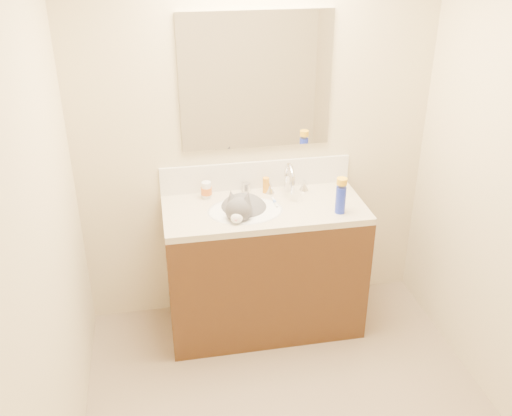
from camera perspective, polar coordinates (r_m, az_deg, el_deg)
name	(u,v)px	position (r m, az deg, el deg)	size (l,w,h in m)	color
room_shell	(314,175)	(2.26, 5.86, 3.35)	(2.24, 2.54, 2.52)	beige
vanity_cabinet	(264,270)	(3.61, 0.79, -6.22)	(1.20, 0.55, 0.82)	#432712
counter_slab	(264,209)	(3.39, 0.84, -0.14)	(1.20, 0.55, 0.04)	beige
basin	(245,221)	(3.37, -1.07, -1.30)	(0.45, 0.36, 0.14)	white
faucet	(289,182)	(3.51, 3.29, 2.66)	(0.28, 0.20, 0.21)	silver
cat	(243,213)	(3.37, -1.29, -0.47)	(0.39, 0.45, 0.33)	#4D4B4D
backsplash	(256,175)	(3.58, 0.01, 3.32)	(1.20, 0.02, 0.18)	silver
mirror	(256,82)	(3.39, 0.02, 12.50)	(0.90, 0.02, 0.80)	white
pill_bottle	(206,190)	(3.48, -4.98, 1.80)	(0.06, 0.06, 0.10)	white
pill_label	(206,191)	(3.48, -4.98, 1.73)	(0.07, 0.07, 0.04)	#CB6421
silver_jar	(246,188)	(3.55, -0.97, 2.05)	(0.05, 0.05, 0.06)	#B7B7BC
amber_bottle	(266,185)	(3.54, 1.00, 2.30)	(0.04, 0.04, 0.10)	orange
toothbrush	(275,202)	(3.43, 1.88, 0.60)	(0.01, 0.13, 0.01)	white
toothbrush_head	(275,202)	(3.43, 1.88, 0.64)	(0.01, 0.03, 0.01)	#7197F2
spray_can	(341,200)	(3.32, 8.45, 0.81)	(0.06, 0.06, 0.16)	#1C2EC7
spray_cap	(342,181)	(3.27, 8.59, 2.66)	(0.06, 0.06, 0.04)	yellow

